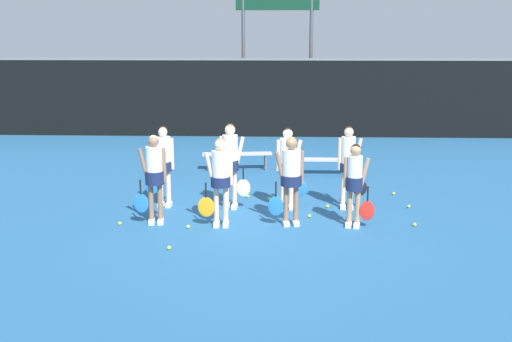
{
  "coord_description": "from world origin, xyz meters",
  "views": [
    {
      "loc": [
        0.49,
        -11.71,
        3.57
      ],
      "look_at": [
        0.02,
        -0.01,
        0.94
      ],
      "focal_mm": 42.0,
      "sensor_mm": 36.0,
      "label": 1
    }
  ],
  "objects_px": {
    "tennis_ball_2": "(328,206)",
    "tennis_ball_3": "(248,196)",
    "player_5": "(231,159)",
    "tennis_ball_1": "(415,225)",
    "scoreboard": "(277,8)",
    "tennis_ball_5": "(120,223)",
    "tennis_ball_0": "(137,197)",
    "tennis_ball_7": "(269,199)",
    "player_4": "(163,160)",
    "player_0": "(154,172)",
    "tennis_ball_9": "(309,216)",
    "bench_far": "(237,155)",
    "player_7": "(348,161)",
    "player_1": "(220,174)",
    "player_3": "(355,179)",
    "player_2": "(291,173)",
    "tennis_ball_4": "(394,194)",
    "bench_courtside": "(325,161)",
    "tennis_ball_10": "(169,248)",
    "player_6": "(288,161)",
    "tennis_ball_8": "(188,227)",
    "tennis_ball_6": "(409,206)"
  },
  "relations": [
    {
      "from": "player_5",
      "to": "tennis_ball_3",
      "type": "distance_m",
      "value": 1.37
    },
    {
      "from": "player_5",
      "to": "tennis_ball_10",
      "type": "distance_m",
      "value": 2.93
    },
    {
      "from": "player_3",
      "to": "tennis_ball_1",
      "type": "bearing_deg",
      "value": 14.64
    },
    {
      "from": "tennis_ball_7",
      "to": "bench_far",
      "type": "bearing_deg",
      "value": 106.68
    },
    {
      "from": "bench_courtside",
      "to": "tennis_ball_5",
      "type": "bearing_deg",
      "value": -133.67
    },
    {
      "from": "bench_far",
      "to": "tennis_ball_6",
      "type": "bearing_deg",
      "value": -49.21
    },
    {
      "from": "player_0",
      "to": "tennis_ball_1",
      "type": "height_order",
      "value": "player_0"
    },
    {
      "from": "tennis_ball_9",
      "to": "bench_far",
      "type": "bearing_deg",
      "value": 111.94
    },
    {
      "from": "tennis_ball_0",
      "to": "tennis_ball_7",
      "type": "relative_size",
      "value": 0.96
    },
    {
      "from": "player_0",
      "to": "tennis_ball_4",
      "type": "distance_m",
      "value": 5.66
    },
    {
      "from": "bench_courtside",
      "to": "tennis_ball_5",
      "type": "xyz_separation_m",
      "value": [
        -4.3,
        -4.53,
        -0.33
      ]
    },
    {
      "from": "scoreboard",
      "to": "player_6",
      "type": "relative_size",
      "value": 3.44
    },
    {
      "from": "tennis_ball_4",
      "to": "tennis_ball_9",
      "type": "xyz_separation_m",
      "value": [
        -2.03,
        -1.86,
        0.0
      ]
    },
    {
      "from": "bench_far",
      "to": "player_4",
      "type": "relative_size",
      "value": 1.11
    },
    {
      "from": "player_5",
      "to": "bench_courtside",
      "type": "bearing_deg",
      "value": 60.82
    },
    {
      "from": "scoreboard",
      "to": "tennis_ball_5",
      "type": "height_order",
      "value": "scoreboard"
    },
    {
      "from": "tennis_ball_9",
      "to": "player_0",
      "type": "bearing_deg",
      "value": -170.84
    },
    {
      "from": "player_2",
      "to": "tennis_ball_7",
      "type": "relative_size",
      "value": 24.78
    },
    {
      "from": "tennis_ball_9",
      "to": "tennis_ball_8",
      "type": "bearing_deg",
      "value": -161.41
    },
    {
      "from": "tennis_ball_5",
      "to": "player_7",
      "type": "bearing_deg",
      "value": 16.63
    },
    {
      "from": "player_7",
      "to": "player_0",
      "type": "bearing_deg",
      "value": -160.95
    },
    {
      "from": "player_0",
      "to": "player_1",
      "type": "height_order",
      "value": "player_0"
    },
    {
      "from": "player_0",
      "to": "tennis_ball_2",
      "type": "relative_size",
      "value": 25.36
    },
    {
      "from": "tennis_ball_1",
      "to": "tennis_ball_3",
      "type": "height_order",
      "value": "same"
    },
    {
      "from": "tennis_ball_2",
      "to": "tennis_ball_4",
      "type": "distance_m",
      "value": 1.97
    },
    {
      "from": "tennis_ball_2",
      "to": "tennis_ball_5",
      "type": "distance_m",
      "value": 4.35
    },
    {
      "from": "tennis_ball_3",
      "to": "tennis_ball_7",
      "type": "relative_size",
      "value": 0.97
    },
    {
      "from": "player_5",
      "to": "tennis_ball_9",
      "type": "height_order",
      "value": "player_5"
    },
    {
      "from": "bench_far",
      "to": "player_5",
      "type": "relative_size",
      "value": 1.06
    },
    {
      "from": "player_1",
      "to": "tennis_ball_2",
      "type": "distance_m",
      "value": 2.73
    },
    {
      "from": "player_2",
      "to": "tennis_ball_6",
      "type": "relative_size",
      "value": 26.3
    },
    {
      "from": "player_3",
      "to": "tennis_ball_7",
      "type": "height_order",
      "value": "player_3"
    },
    {
      "from": "tennis_ball_2",
      "to": "bench_far",
      "type": "bearing_deg",
      "value": 120.9
    },
    {
      "from": "tennis_ball_2",
      "to": "tennis_ball_3",
      "type": "relative_size",
      "value": 1.02
    },
    {
      "from": "player_7",
      "to": "tennis_ball_10",
      "type": "distance_m",
      "value": 4.39
    },
    {
      "from": "player_0",
      "to": "player_3",
      "type": "xyz_separation_m",
      "value": [
        3.84,
        -0.05,
        -0.09
      ]
    },
    {
      "from": "scoreboard",
      "to": "player_4",
      "type": "bearing_deg",
      "value": -102.69
    },
    {
      "from": "player_2",
      "to": "player_7",
      "type": "relative_size",
      "value": 0.99
    },
    {
      "from": "player_1",
      "to": "player_3",
      "type": "relative_size",
      "value": 1.06
    },
    {
      "from": "bench_courtside",
      "to": "player_5",
      "type": "relative_size",
      "value": 0.89
    },
    {
      "from": "scoreboard",
      "to": "player_4",
      "type": "xyz_separation_m",
      "value": [
        -2.34,
        -10.4,
        -3.57
      ]
    },
    {
      "from": "player_5",
      "to": "tennis_ball_1",
      "type": "distance_m",
      "value": 3.95
    },
    {
      "from": "player_0",
      "to": "player_7",
      "type": "distance_m",
      "value": 4.04
    },
    {
      "from": "tennis_ball_10",
      "to": "player_4",
      "type": "bearing_deg",
      "value": 102.23
    },
    {
      "from": "bench_far",
      "to": "player_2",
      "type": "distance_m",
      "value": 5.11
    },
    {
      "from": "player_7",
      "to": "tennis_ball_0",
      "type": "xyz_separation_m",
      "value": [
        -4.66,
        0.62,
        -0.99
      ]
    },
    {
      "from": "tennis_ball_4",
      "to": "tennis_ball_5",
      "type": "bearing_deg",
      "value": -156.47
    },
    {
      "from": "player_5",
      "to": "scoreboard",
      "type": "bearing_deg",
      "value": 90.33
    },
    {
      "from": "bench_courtside",
      "to": "tennis_ball_9",
      "type": "distance_m",
      "value": 3.95
    },
    {
      "from": "player_1",
      "to": "tennis_ball_3",
      "type": "height_order",
      "value": "player_1"
    }
  ]
}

